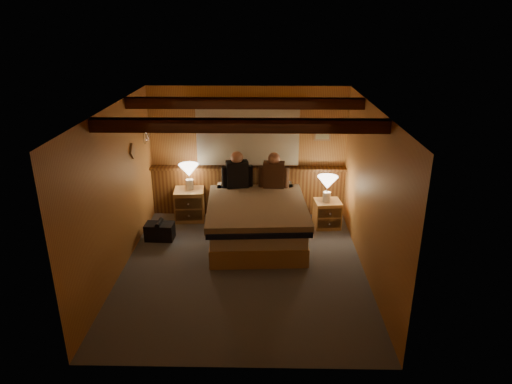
{
  "coord_description": "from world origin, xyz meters",
  "views": [
    {
      "loc": [
        0.31,
        -5.99,
        3.54
      ],
      "look_at": [
        0.18,
        0.4,
        1.07
      ],
      "focal_mm": 32.0,
      "sensor_mm": 36.0,
      "label": 1
    }
  ],
  "objects_px": {
    "person_left": "(237,172)",
    "nightstand_right": "(327,214)",
    "nightstand_left": "(190,205)",
    "person_right": "(274,173)",
    "lamp_left": "(189,172)",
    "lamp_right": "(327,184)",
    "duffel_bag": "(160,231)",
    "bed": "(257,220)"
  },
  "relations": [
    {
      "from": "nightstand_right",
      "to": "lamp_right",
      "type": "bearing_deg",
      "value": -149.87
    },
    {
      "from": "duffel_bag",
      "to": "nightstand_left",
      "type": "bearing_deg",
      "value": 67.62
    },
    {
      "from": "lamp_right",
      "to": "person_left",
      "type": "distance_m",
      "value": 1.59
    },
    {
      "from": "nightstand_left",
      "to": "duffel_bag",
      "type": "distance_m",
      "value": 0.92
    },
    {
      "from": "person_right",
      "to": "duffel_bag",
      "type": "bearing_deg",
      "value": -155.84
    },
    {
      "from": "person_left",
      "to": "nightstand_right",
      "type": "bearing_deg",
      "value": -16.65
    },
    {
      "from": "nightstand_left",
      "to": "lamp_right",
      "type": "relative_size",
      "value": 1.25
    },
    {
      "from": "nightstand_right",
      "to": "duffel_bag",
      "type": "xyz_separation_m",
      "value": [
        -2.88,
        -0.55,
        -0.1
      ]
    },
    {
      "from": "nightstand_left",
      "to": "person_left",
      "type": "distance_m",
      "value": 1.13
    },
    {
      "from": "lamp_left",
      "to": "duffel_bag",
      "type": "xyz_separation_m",
      "value": [
        -0.39,
        -0.88,
        -0.76
      ]
    },
    {
      "from": "duffel_bag",
      "to": "person_left",
      "type": "bearing_deg",
      "value": 31.27
    },
    {
      "from": "nightstand_left",
      "to": "person_right",
      "type": "bearing_deg",
      "value": -9.62
    },
    {
      "from": "nightstand_left",
      "to": "nightstand_right",
      "type": "xyz_separation_m",
      "value": [
        2.5,
        -0.28,
        -0.04
      ]
    },
    {
      "from": "person_right",
      "to": "duffel_bag",
      "type": "height_order",
      "value": "person_right"
    },
    {
      "from": "bed",
      "to": "lamp_left",
      "type": "relative_size",
      "value": 4.53
    },
    {
      "from": "lamp_left",
      "to": "person_left",
      "type": "xyz_separation_m",
      "value": [
        0.88,
        -0.17,
        0.05
      ]
    },
    {
      "from": "nightstand_right",
      "to": "person_left",
      "type": "xyz_separation_m",
      "value": [
        -1.6,
        0.15,
        0.72
      ]
    },
    {
      "from": "nightstand_right",
      "to": "person_right",
      "type": "bearing_deg",
      "value": 164.9
    },
    {
      "from": "bed",
      "to": "nightstand_right",
      "type": "bearing_deg",
      "value": 19.84
    },
    {
      "from": "nightstand_right",
      "to": "lamp_right",
      "type": "height_order",
      "value": "lamp_right"
    },
    {
      "from": "lamp_left",
      "to": "duffel_bag",
      "type": "height_order",
      "value": "lamp_left"
    },
    {
      "from": "nightstand_left",
      "to": "person_right",
      "type": "relative_size",
      "value": 0.88
    },
    {
      "from": "bed",
      "to": "duffel_bag",
      "type": "bearing_deg",
      "value": 177.3
    },
    {
      "from": "bed",
      "to": "person_left",
      "type": "relative_size",
      "value": 3.13
    },
    {
      "from": "person_left",
      "to": "duffel_bag",
      "type": "xyz_separation_m",
      "value": [
        -1.28,
        -0.71,
        -0.81
      ]
    },
    {
      "from": "nightstand_right",
      "to": "bed",
      "type": "bearing_deg",
      "value": -162.68
    },
    {
      "from": "nightstand_right",
      "to": "person_right",
      "type": "distance_m",
      "value": 1.2
    },
    {
      "from": "nightstand_left",
      "to": "nightstand_right",
      "type": "distance_m",
      "value": 2.52
    },
    {
      "from": "lamp_right",
      "to": "person_left",
      "type": "xyz_separation_m",
      "value": [
        -1.58,
        0.17,
        0.14
      ]
    },
    {
      "from": "lamp_right",
      "to": "person_right",
      "type": "relative_size",
      "value": 0.7
    },
    {
      "from": "bed",
      "to": "lamp_right",
      "type": "height_order",
      "value": "lamp_right"
    },
    {
      "from": "lamp_right",
      "to": "duffel_bag",
      "type": "distance_m",
      "value": 2.98
    },
    {
      "from": "bed",
      "to": "lamp_right",
      "type": "xyz_separation_m",
      "value": [
        1.22,
        0.51,
        0.46
      ]
    },
    {
      "from": "person_right",
      "to": "duffel_bag",
      "type": "distance_m",
      "value": 2.21
    },
    {
      "from": "lamp_left",
      "to": "lamp_right",
      "type": "distance_m",
      "value": 2.48
    },
    {
      "from": "nightstand_right",
      "to": "lamp_left",
      "type": "xyz_separation_m",
      "value": [
        -2.49,
        0.33,
        0.67
      ]
    },
    {
      "from": "lamp_left",
      "to": "nightstand_right",
      "type": "bearing_deg",
      "value": -7.49
    },
    {
      "from": "lamp_left",
      "to": "person_left",
      "type": "relative_size",
      "value": 0.69
    },
    {
      "from": "bed",
      "to": "nightstand_left",
      "type": "xyz_separation_m",
      "value": [
        -1.25,
        0.81,
        -0.07
      ]
    },
    {
      "from": "nightstand_right",
      "to": "lamp_right",
      "type": "distance_m",
      "value": 0.57
    },
    {
      "from": "nightstand_left",
      "to": "person_right",
      "type": "distance_m",
      "value": 1.69
    },
    {
      "from": "bed",
      "to": "nightstand_right",
      "type": "distance_m",
      "value": 1.36
    }
  ]
}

